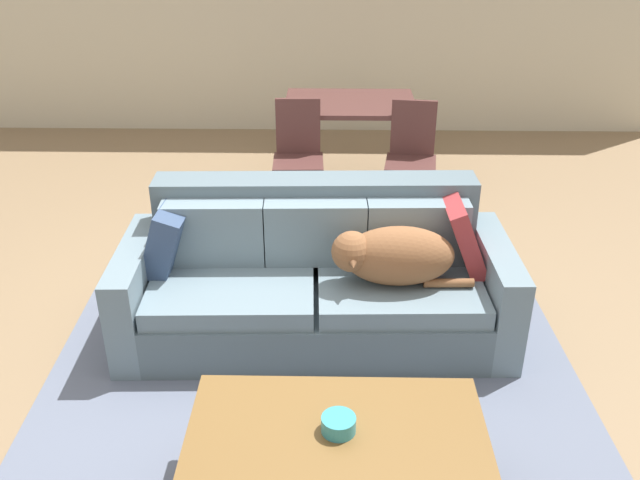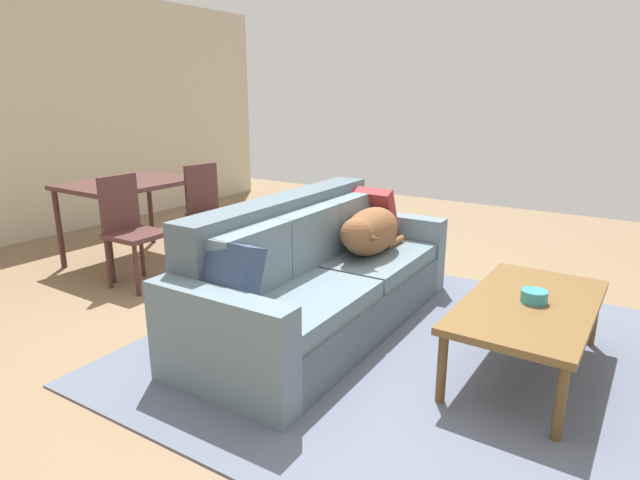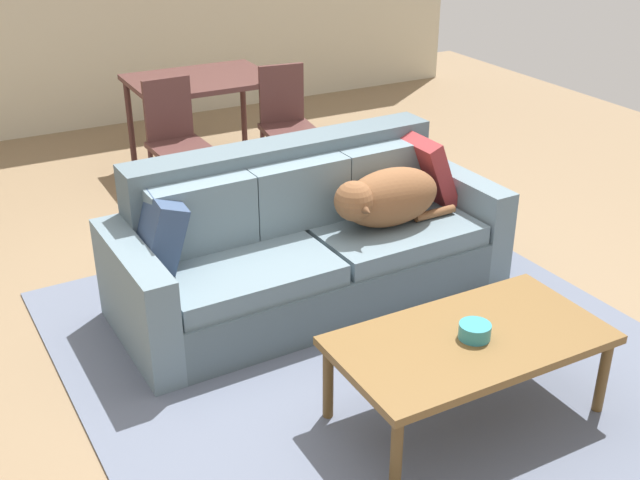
% 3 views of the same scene
% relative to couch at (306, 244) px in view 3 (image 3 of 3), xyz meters
% --- Properties ---
extents(ground_plane, '(10.00, 10.00, 0.00)m').
position_rel_couch_xyz_m(ground_plane, '(-0.28, -0.12, -0.33)').
color(ground_plane, '#82694B').
extents(area_rug, '(3.02, 3.24, 0.01)m').
position_rel_couch_xyz_m(area_rug, '(0.00, -0.73, -0.33)').
color(area_rug, slate).
rests_on(area_rug, ground).
extents(couch, '(2.28, 0.97, 0.88)m').
position_rel_couch_xyz_m(couch, '(0.00, 0.00, 0.00)').
color(couch, '#51626B').
rests_on(couch, ground).
extents(dog_on_left_cushion, '(0.80, 0.36, 0.34)m').
position_rel_couch_xyz_m(dog_on_left_cushion, '(0.43, -0.17, 0.26)').
color(dog_on_left_cushion, brown).
rests_on(dog_on_left_cushion, couch).
extents(throw_pillow_by_left_arm, '(0.29, 0.40, 0.42)m').
position_rel_couch_xyz_m(throw_pillow_by_left_arm, '(-0.86, 0.02, 0.26)').
color(throw_pillow_by_left_arm, '#324565').
rests_on(throw_pillow_by_left_arm, couch).
extents(throw_pillow_by_right_arm, '(0.26, 0.44, 0.44)m').
position_rel_couch_xyz_m(throw_pillow_by_right_arm, '(0.86, 0.07, 0.29)').
color(throw_pillow_by_right_arm, maroon).
rests_on(throw_pillow_by_right_arm, couch).
extents(coffee_table, '(1.24, 0.66, 0.43)m').
position_rel_couch_xyz_m(coffee_table, '(0.12, -1.35, 0.06)').
color(coffee_table, brown).
rests_on(coffee_table, ground).
extents(bowl_on_coffee_table, '(0.14, 0.14, 0.07)m').
position_rel_couch_xyz_m(bowl_on_coffee_table, '(0.13, -1.37, 0.13)').
color(bowl_on_coffee_table, teal).
rests_on(bowl_on_coffee_table, coffee_table).
extents(dining_table, '(1.12, 0.83, 0.77)m').
position_rel_couch_xyz_m(dining_table, '(0.24, 2.28, 0.35)').
color(dining_table, '#4E2C29').
rests_on(dining_table, ground).
extents(dining_chair_near_left, '(0.41, 0.41, 0.92)m').
position_rel_couch_xyz_m(dining_chair_near_left, '(-0.18, 1.72, 0.17)').
color(dining_chair_near_left, '#4E2C29').
rests_on(dining_chair_near_left, ground).
extents(dining_chair_near_right, '(0.45, 0.45, 0.90)m').
position_rel_couch_xyz_m(dining_chair_near_right, '(0.73, 1.74, 0.16)').
color(dining_chair_near_right, '#4E2C29').
rests_on(dining_chair_near_right, ground).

